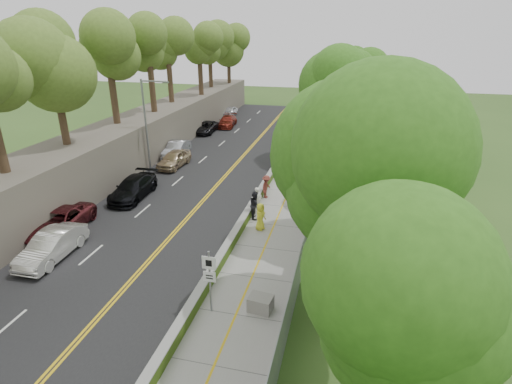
{
  "coord_description": "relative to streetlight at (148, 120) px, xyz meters",
  "views": [
    {
      "loc": [
        6.42,
        -16.8,
        11.97
      ],
      "look_at": [
        0.5,
        8.0,
        1.4
      ],
      "focal_mm": 28.0,
      "sensor_mm": 36.0,
      "label": 1
    }
  ],
  "objects": [
    {
      "name": "road",
      "position": [
        5.06,
        1.0,
        -4.62
      ],
      "size": [
        11.2,
        66.0,
        0.04
      ],
      "primitive_type": "cube",
      "color": "black",
      "rests_on": "ground"
    },
    {
      "name": "chainlink_fence",
      "position": [
        15.11,
        1.0,
        -3.64
      ],
      "size": [
        0.04,
        66.0,
        2.0
      ],
      "primitive_type": "cube",
      "color": "slate",
      "rests_on": "ground"
    },
    {
      "name": "painter_0",
      "position": [
        11.91,
        -8.79,
        -3.7
      ],
      "size": [
        0.83,
        1.01,
        1.79
      ],
      "primitive_type": "imported",
      "rotation": [
        0.0,
        0.0,
        1.23
      ],
      "color": "yellow",
      "rests_on": "sidewalk"
    },
    {
      "name": "streetlight",
      "position": [
        0.0,
        0.0,
        0.0
      ],
      "size": [
        2.52,
        0.22,
        8.0
      ],
      "color": "gray",
      "rests_on": "ground"
    },
    {
      "name": "painter_3",
      "position": [
        11.21,
        -3.71,
        -3.71
      ],
      "size": [
        0.85,
        1.24,
        1.76
      ],
      "primitive_type": "imported",
      "rotation": [
        0.0,
        0.0,
        1.39
      ],
      "color": "brown",
      "rests_on": "sidewalk"
    },
    {
      "name": "car_5",
      "position": [
        0.39,
        4.41,
        -3.85
      ],
      "size": [
        1.86,
        4.66,
        1.51
      ],
      "primitive_type": "imported",
      "rotation": [
        0.0,
        0.0,
        0.06
      ],
      "color": "#AAABB1",
      "rests_on": "road"
    },
    {
      "name": "signpost",
      "position": [
        11.51,
        -17.02,
        -2.68
      ],
      "size": [
        0.62,
        0.09,
        3.1
      ],
      "color": "gray",
      "rests_on": "sidewalk"
    },
    {
      "name": "concrete_block",
      "position": [
        13.66,
        -16.42,
        -4.24
      ],
      "size": [
        1.16,
        0.93,
        0.71
      ],
      "primitive_type": "cube",
      "rotation": [
        0.0,
        0.0,
        -0.13
      ],
      "color": "slate",
      "rests_on": "sidewalk"
    },
    {
      "name": "painter_1",
      "position": [
        11.21,
        -6.47,
        -3.65
      ],
      "size": [
        0.69,
        0.81,
        1.88
      ],
      "primitive_type": "imported",
      "rotation": [
        0.0,
        0.0,
        1.14
      ],
      "color": "white",
      "rests_on": "sidewalk"
    },
    {
      "name": "car_1",
      "position": [
        1.46,
        -14.76,
        -3.84
      ],
      "size": [
        1.76,
        4.66,
        1.52
      ],
      "primitive_type": "imported",
      "rotation": [
        0.0,
        0.0,
        0.03
      ],
      "color": "white",
      "rests_on": "road"
    },
    {
      "name": "car_4",
      "position": [
        1.46,
        1.42,
        -3.85
      ],
      "size": [
        2.02,
        4.49,
        1.5
      ],
      "primitive_type": "imported",
      "rotation": [
        0.0,
        0.0,
        -0.06
      ],
      "color": "tan",
      "rests_on": "road"
    },
    {
      "name": "car_3",
      "position": [
        1.46,
        -5.94,
        -3.85
      ],
      "size": [
        2.32,
        5.28,
        1.51
      ],
      "primitive_type": "imported",
      "rotation": [
        0.0,
        0.0,
        0.04
      ],
      "color": "black",
      "rests_on": "road"
    },
    {
      "name": "car_7",
      "position": [
        1.46,
        17.9,
        -3.91
      ],
      "size": [
        2.39,
        4.91,
        1.38
      ],
      "primitive_type": "imported",
      "rotation": [
        0.0,
        0.0,
        0.1
      ],
      "color": "maroon",
      "rests_on": "road"
    },
    {
      "name": "car_2",
      "position": [
        -0.14,
        -12.04,
        -3.87
      ],
      "size": [
        2.87,
        5.42,
        1.45
      ],
      "primitive_type": "imported",
      "rotation": [
        0.0,
        0.0,
        0.09
      ],
      "color": "maroon",
      "rests_on": "road"
    },
    {
      "name": "trees_fenceside",
      "position": [
        17.46,
        1.0,
        2.36
      ],
      "size": [
        7.0,
        66.0,
        14.0
      ],
      "primitive_type": null,
      "color": "#3E7E20",
      "rests_on": "ground"
    },
    {
      "name": "trees_embankment",
      "position": [
        -2.54,
        1.0,
        5.86
      ],
      "size": [
        6.4,
        66.0,
        13.0
      ],
      "primitive_type": null,
      "color": "olive",
      "rests_on": "rock_embankment"
    },
    {
      "name": "sidewalk",
      "position": [
        13.01,
        1.0,
        -4.61
      ],
      "size": [
        4.2,
        66.0,
        0.05
      ],
      "primitive_type": "cube",
      "color": "gray",
      "rests_on": "ground"
    },
    {
      "name": "jersey_barrier",
      "position": [
        10.71,
        1.0,
        -4.34
      ],
      "size": [
        0.42,
        66.0,
        0.6
      ],
      "primitive_type": "cube",
      "color": "#92EB1F",
      "rests_on": "ground"
    },
    {
      "name": "rock_embankment",
      "position": [
        -3.04,
        1.0,
        -2.64
      ],
      "size": [
        5.0,
        66.0,
        4.0
      ],
      "primitive_type": "cube",
      "color": "#595147",
      "rests_on": "ground"
    },
    {
      "name": "car_6",
      "position": [
        -0.14,
        14.21,
        -3.94
      ],
      "size": [
        2.41,
        4.86,
        1.33
      ],
      "primitive_type": "imported",
      "rotation": [
        0.0,
        0.0,
        0.04
      ],
      "color": "black",
      "rests_on": "road"
    },
    {
      "name": "painter_2",
      "position": [
        11.21,
        -7.27,
        -3.64
      ],
      "size": [
        0.98,
        1.11,
        1.91
      ],
      "primitive_type": "imported",
      "rotation": [
        0.0,
        0.0,
        1.89
      ],
      "color": "black",
      "rests_on": "sidewalk"
    },
    {
      "name": "ground",
      "position": [
        10.46,
        -14.0,
        -4.64
      ],
      "size": [
        140.0,
        140.0,
        0.0
      ],
      "primitive_type": "plane",
      "color": "#33511E",
      "rests_on": "ground"
    },
    {
      "name": "construction_barrel",
      "position": [
        13.46,
        6.37,
        -4.09
      ],
      "size": [
        0.61,
        0.61,
        1.01
      ],
      "primitive_type": "cylinder",
      "color": "#D15220",
      "rests_on": "sidewalk"
    },
    {
      "name": "person_far",
      "position": [
        14.66,
        13.84,
        -3.71
      ],
      "size": [
        1.06,
        0.52,
        1.75
      ],
      "primitive_type": "imported",
      "rotation": [
        0.0,
        0.0,
        3.23
      ],
      "color": "black",
      "rests_on": "sidewalk"
    },
    {
      "name": "car_8",
      "position": [
        -0.14,
        24.19,
        -3.93
      ],
      "size": [
        1.67,
        3.95,
        1.33
      ],
      "primitive_type": "imported",
      "rotation": [
        0.0,
        0.0,
        -0.02
      ],
      "color": "white",
      "rests_on": "road"
    }
  ]
}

